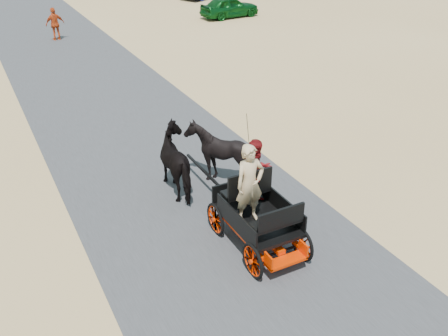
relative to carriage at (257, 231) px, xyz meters
name	(u,v)px	position (x,y,z in m)	size (l,w,h in m)	color
ground	(233,247)	(-0.52, 0.17, -0.36)	(140.00, 140.00, 0.00)	tan
road	(233,246)	(-0.52, 0.17, -0.35)	(6.00, 140.00, 0.01)	#38383A
carriage	(257,231)	(0.00, 0.00, 0.00)	(1.30, 2.40, 0.72)	black
horse_left	(181,162)	(-0.55, 3.00, 0.49)	(0.91, 2.01, 1.70)	black
horse_right	(218,153)	(0.55, 3.00, 0.49)	(1.37, 1.54, 1.70)	black
driver_man	(250,184)	(-0.20, 0.05, 1.26)	(0.66, 0.43, 1.80)	tan
passenger_woman	(256,172)	(0.30, 0.60, 1.15)	(0.77, 0.60, 1.58)	#660C0F
pedestrian	(55,24)	(-0.28, 20.69, 0.50)	(1.01, 0.42, 1.73)	#BC3D15
car_a	(230,7)	(10.79, 21.39, 0.30)	(1.55, 3.85, 1.31)	#0C4C19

